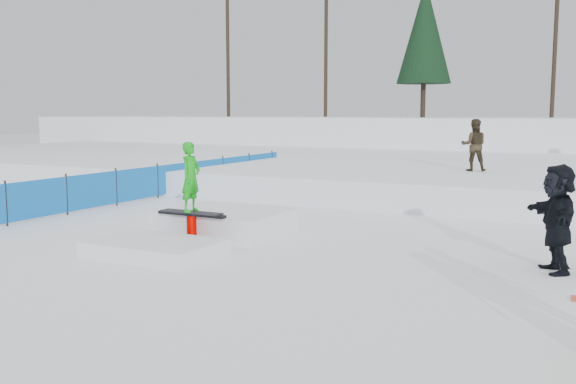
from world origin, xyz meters
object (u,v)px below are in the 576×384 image
at_px(walker_olive, 474,145).
at_px(jib_rail_feature, 208,226).
at_px(spectator_dark, 557,218).
at_px(safety_fence, 158,181).

bearing_deg(walker_olive, jib_rail_feature, 55.42).
height_order(walker_olive, spectator_dark, walker_olive).
bearing_deg(jib_rail_feature, walker_olive, 70.63).
bearing_deg(safety_fence, jib_rail_feature, -43.08).
height_order(walker_olive, jib_rail_feature, walker_olive).
bearing_deg(safety_fence, spectator_dark, -20.53).
xyz_separation_m(walker_olive, spectator_dark, (3.30, -9.78, -0.72)).
distance_m(safety_fence, walker_olive, 10.28).
bearing_deg(walker_olive, safety_fence, 15.72).
bearing_deg(spectator_dark, walker_olive, 175.60).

